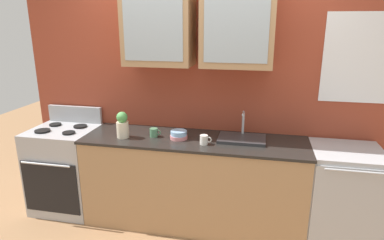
{
  "coord_description": "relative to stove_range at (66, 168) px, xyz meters",
  "views": [
    {
      "loc": [
        0.61,
        -2.95,
        1.98
      ],
      "look_at": [
        -0.02,
        0.0,
        1.09
      ],
      "focal_mm": 31.37,
      "sensor_mm": 36.0,
      "label": 1
    }
  ],
  "objects": [
    {
      "name": "ground_plane",
      "position": [
        1.4,
        0.0,
        -0.46
      ],
      "size": [
        10.0,
        10.0,
        0.0
      ],
      "primitive_type": "plane",
      "color": "#936B47"
    },
    {
      "name": "vase",
      "position": [
        0.72,
        -0.1,
        0.56
      ],
      "size": [
        0.12,
        0.12,
        0.25
      ],
      "color": "beige",
      "rests_on": "counter"
    },
    {
      "name": "cup_near_sink",
      "position": [
        1.52,
        -0.12,
        0.49
      ],
      "size": [
        0.11,
        0.07,
        0.09
      ],
      "color": "silver",
      "rests_on": "counter"
    },
    {
      "name": "dishwasher",
      "position": [
        2.77,
        -0.0,
        -0.01
      ],
      "size": [
        0.62,
        0.62,
        0.9
      ],
      "color": "#ADAFB5",
      "rests_on": "ground_plane"
    },
    {
      "name": "counter",
      "position": [
        1.4,
        0.0,
        -0.01
      ],
      "size": [
        2.15,
        0.63,
        0.9
      ],
      "color": "#A87F56",
      "rests_on": "ground_plane"
    },
    {
      "name": "bowl_stack",
      "position": [
        1.26,
        -0.03,
        0.48
      ],
      "size": [
        0.17,
        0.17,
        0.08
      ],
      "color": "#D87F84",
      "rests_on": "counter"
    },
    {
      "name": "sink_faucet",
      "position": [
        1.85,
        0.06,
        0.46
      ],
      "size": [
        0.44,
        0.3,
        0.26
      ],
      "color": "#2D2D30",
      "rests_on": "counter"
    },
    {
      "name": "stove_range",
      "position": [
        0.0,
        0.0,
        0.0
      ],
      "size": [
        0.66,
        0.63,
        1.08
      ],
      "color": "#ADAFB5",
      "rests_on": "ground_plane"
    },
    {
      "name": "cup_near_bowls",
      "position": [
        1.01,
        -0.02,
        0.48
      ],
      "size": [
        0.11,
        0.08,
        0.08
      ],
      "color": "#4C7F59",
      "rests_on": "counter"
    },
    {
      "name": "back_wall_unit",
      "position": [
        1.41,
        0.31,
        1.1
      ],
      "size": [
        3.71,
        0.46,
        2.83
      ],
      "color": "#993D28",
      "rests_on": "ground_plane"
    }
  ]
}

